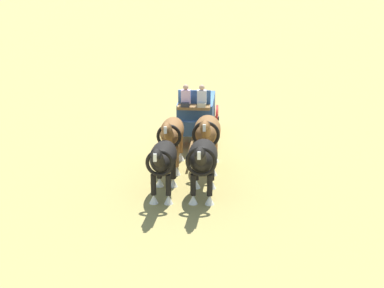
% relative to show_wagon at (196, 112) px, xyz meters
% --- Properties ---
extents(ground_plane, '(220.00, 220.00, 0.00)m').
position_rel_show_wagon_xyz_m(ground_plane, '(-0.15, 0.06, -1.20)').
color(ground_plane, '#9E8C4C').
extents(show_wagon, '(5.50, 3.00, 2.72)m').
position_rel_show_wagon_xyz_m(show_wagon, '(0.00, 0.00, 0.00)').
color(show_wagon, '#2D4C7A').
rests_on(show_wagon, ground).
extents(draft_horse_rear_near, '(2.97, 1.71, 2.32)m').
position_rel_show_wagon_xyz_m(draft_horse_rear_near, '(3.48, -0.76, 0.24)').
color(draft_horse_rear_near, brown).
rests_on(draft_horse_rear_near, ground).
extents(draft_horse_rear_off, '(3.08, 1.72, 2.23)m').
position_rel_show_wagon_xyz_m(draft_horse_rear_off, '(2.99, -1.96, 0.16)').
color(draft_horse_rear_off, brown).
rests_on(draft_horse_rear_off, ground).
extents(draft_horse_lead_near, '(2.87, 1.67, 2.25)m').
position_rel_show_wagon_xyz_m(draft_horse_lead_near, '(5.88, -1.76, 0.18)').
color(draft_horse_lead_near, black).
rests_on(draft_horse_lead_near, ground).
extents(draft_horse_lead_off, '(3.00, 1.69, 2.18)m').
position_rel_show_wagon_xyz_m(draft_horse_lead_off, '(5.39, -2.97, 0.12)').
color(draft_horse_lead_off, black).
rests_on(draft_horse_lead_off, ground).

